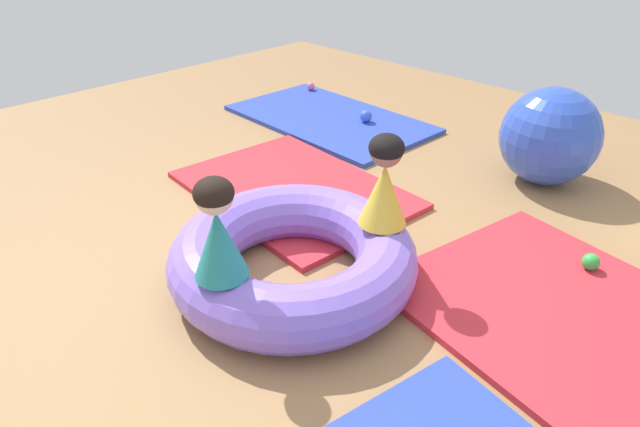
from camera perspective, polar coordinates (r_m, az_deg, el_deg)
name	(u,v)px	position (r m, az deg, el deg)	size (l,w,h in m)	color
ground_plane	(278,285)	(2.97, -4.40, -7.37)	(8.00, 8.00, 0.00)	#9E7549
gym_mat_near_left	(329,119)	(5.13, 0.98, 9.74)	(1.83, 1.06, 0.04)	#2D47B7
gym_mat_center_rear	(553,307)	(3.02, 22.91, -8.87)	(1.38, 1.28, 0.04)	red
gym_mat_far_right	(294,190)	(3.85, -2.74, 2.47)	(1.58, 1.11, 0.04)	red
inflatable_cushion	(293,257)	(2.89, -2.79, -4.54)	(1.30, 1.30, 0.32)	#8466E0
child_in_teal	(218,230)	(2.41, -10.54, -1.66)	(0.27, 0.27, 0.48)	teal
child_in_yellow	(384,181)	(2.78, 6.67, 3.31)	(0.35, 0.35, 0.49)	yellow
play_ball_green	(591,262)	(3.32, 26.20, -4.50)	(0.09, 0.09, 0.09)	green
play_ball_pink	(311,86)	(5.87, -0.95, 13.02)	(0.08, 0.08, 0.08)	pink
play_ball_blue	(366,116)	(5.00, 4.77, 9.99)	(0.11, 0.11, 0.11)	blue
exercise_ball_large	(550,137)	(4.20, 22.65, 7.35)	(0.68, 0.68, 0.68)	blue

